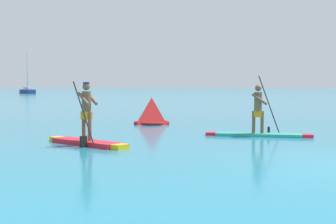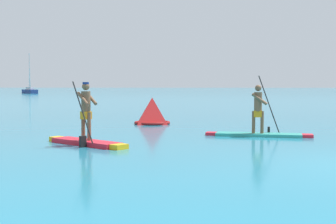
{
  "view_description": "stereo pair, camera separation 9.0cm",
  "coord_description": "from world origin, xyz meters",
  "px_view_note": "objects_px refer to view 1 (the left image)",
  "views": [
    {
      "loc": [
        -3.57,
        -10.22,
        1.72
      ],
      "look_at": [
        -4.81,
        6.5,
        0.75
      ],
      "focal_mm": 51.44,
      "sensor_mm": 36.0,
      "label": 1
    },
    {
      "loc": [
        -3.48,
        -10.21,
        1.72
      ],
      "look_at": [
        -4.81,
        6.5,
        0.75
      ],
      "focal_mm": 51.44,
      "sensor_mm": 36.0,
      "label": 2
    }
  ],
  "objects_px": {
    "paddleboarder_near_left": "(87,132)",
    "sailboat_left_horizon": "(27,88)",
    "race_marker_buoy": "(152,112)",
    "paddleboarder_mid_center": "(259,126)"
  },
  "relations": [
    {
      "from": "paddleboarder_mid_center",
      "to": "sailboat_left_horizon",
      "type": "height_order",
      "value": "sailboat_left_horizon"
    },
    {
      "from": "race_marker_buoy",
      "to": "paddleboarder_mid_center",
      "type": "bearing_deg",
      "value": -47.84
    },
    {
      "from": "paddleboarder_near_left",
      "to": "race_marker_buoy",
      "type": "bearing_deg",
      "value": 118.74
    },
    {
      "from": "paddleboarder_near_left",
      "to": "sailboat_left_horizon",
      "type": "height_order",
      "value": "sailboat_left_horizon"
    },
    {
      "from": "race_marker_buoy",
      "to": "sailboat_left_horizon",
      "type": "height_order",
      "value": "sailboat_left_horizon"
    },
    {
      "from": "paddleboarder_near_left",
      "to": "sailboat_left_horizon",
      "type": "bearing_deg",
      "value": 148.79
    },
    {
      "from": "paddleboarder_near_left",
      "to": "race_marker_buoy",
      "type": "relative_size",
      "value": 1.47
    },
    {
      "from": "paddleboarder_mid_center",
      "to": "race_marker_buoy",
      "type": "height_order",
      "value": "paddleboarder_mid_center"
    },
    {
      "from": "paddleboarder_near_left",
      "to": "paddleboarder_mid_center",
      "type": "xyz_separation_m",
      "value": [
        5.13,
        2.75,
        -0.03
      ]
    },
    {
      "from": "paddleboarder_mid_center",
      "to": "race_marker_buoy",
      "type": "xyz_separation_m",
      "value": [
        -4.07,
        4.49,
        0.18
      ]
    }
  ]
}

